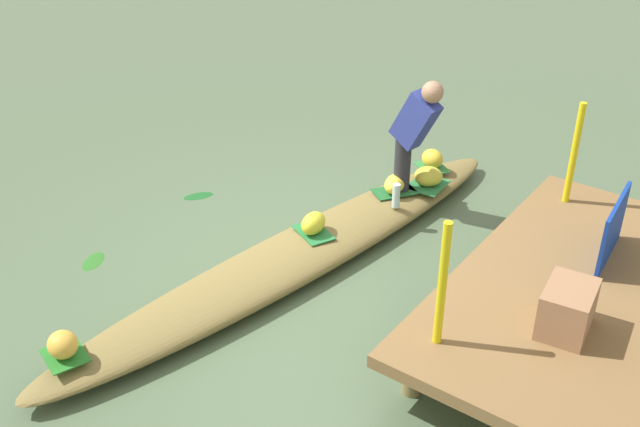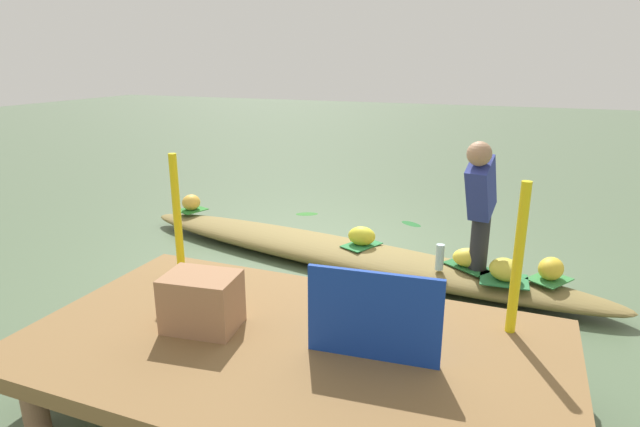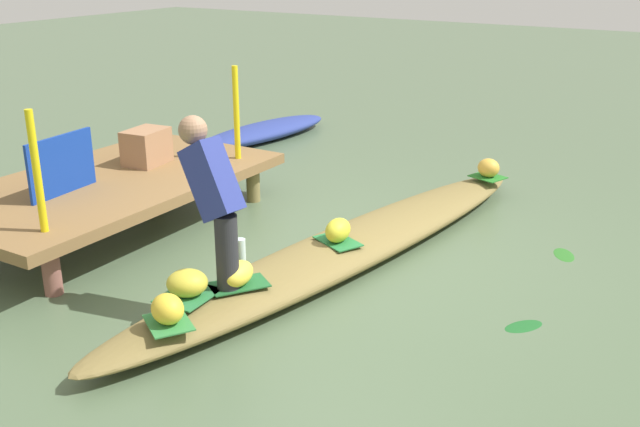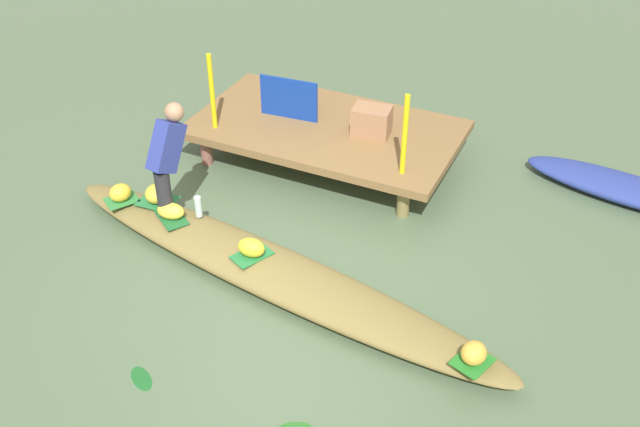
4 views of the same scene
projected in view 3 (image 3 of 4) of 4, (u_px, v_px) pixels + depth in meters
name	position (u px, v px, depth m)	size (l,w,h in m)	color
canal_water	(349.00, 260.00, 6.23)	(40.00, 40.00, 0.00)	#4E6346
dock_platform	(109.00, 185.00, 6.86)	(3.20, 1.80, 0.46)	brown
vendor_boat	(349.00, 247.00, 6.19)	(5.30, 0.72, 0.23)	olive
moored_boat	(264.00, 131.00, 10.08)	(2.31, 0.60, 0.23)	navy
leaf_mat_0	(488.00, 177.00, 7.67)	(0.32, 0.27, 0.01)	#257626
banana_bunch_0	(489.00, 168.00, 7.63)	(0.23, 0.21, 0.20)	gold
leaf_mat_1	(338.00, 241.00, 5.99)	(0.39, 0.25, 0.01)	#25743A
banana_bunch_1	(338.00, 230.00, 5.96)	(0.28, 0.19, 0.19)	yellow
leaf_mat_2	(239.00, 285.00, 5.22)	(0.41, 0.24, 0.01)	#1F5F2E
banana_bunch_2	(238.00, 274.00, 5.20)	(0.29, 0.19, 0.17)	yellow
leaf_mat_3	(169.00, 323.00, 4.70)	(0.34, 0.26, 0.01)	#32803D
banana_bunch_3	(168.00, 309.00, 4.66)	(0.24, 0.20, 0.20)	yellow
leaf_mat_4	(188.00, 295.00, 5.07)	(0.40, 0.33, 0.01)	#2A7540
banana_bunch_4	(187.00, 283.00, 5.03)	(0.28, 0.25, 0.19)	gold
vendor_person	(213.00, 193.00, 5.01)	(0.26, 0.52, 1.20)	#28282D
water_bottle	(241.00, 254.00, 5.46)	(0.07, 0.07, 0.24)	silver
market_banner	(62.00, 165.00, 6.35)	(0.74, 0.03, 0.52)	#13369A
railing_post_west	(37.00, 172.00, 5.43)	(0.06, 0.06, 0.94)	yellow
railing_post_east	(236.00, 113.00, 7.35)	(0.06, 0.06, 0.94)	yellow
produce_crate	(147.00, 147.00, 7.26)	(0.44, 0.32, 0.35)	#9D704E
drifting_plant_0	(524.00, 326.00, 5.14)	(0.31, 0.15, 0.01)	#1B5A23
drifting_plant_1	(564.00, 255.00, 6.32)	(0.31, 0.17, 0.01)	#296B23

